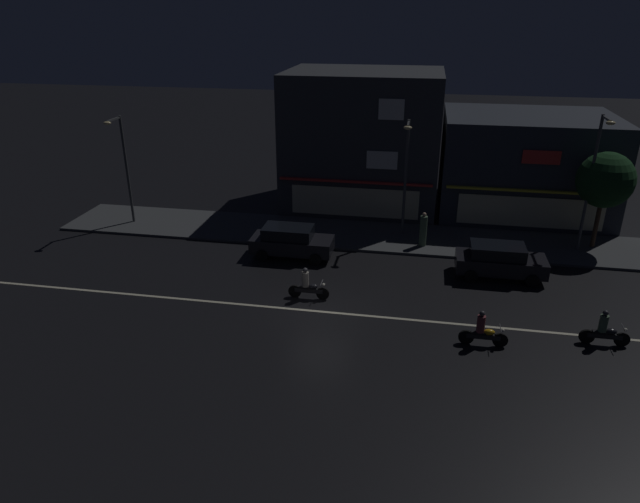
{
  "coord_description": "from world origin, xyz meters",
  "views": [
    {
      "loc": [
        3.9,
        -21.34,
        12.24
      ],
      "look_at": [
        -0.7,
        3.65,
        1.27
      ],
      "focal_mm": 31.8,
      "sensor_mm": 36.0,
      "label": 1
    }
  ],
  "objects_px": {
    "pedestrian_on_sidewalk": "(423,230)",
    "parked_car_near_kerb": "(500,260)",
    "motorcycle_following": "(308,286)",
    "streetlamp_east": "(593,174)",
    "motorcycle_opposite_lane": "(604,331)",
    "traffic_cone": "(280,245)",
    "streetlamp_west": "(124,161)",
    "streetlamp_mid": "(406,169)",
    "parked_car_trailing": "(291,241)",
    "motorcycle_lead": "(483,331)"
  },
  "relations": [
    {
      "from": "pedestrian_on_sidewalk",
      "to": "traffic_cone",
      "type": "xyz_separation_m",
      "value": [
        -7.66,
        -1.66,
        -0.75
      ]
    },
    {
      "from": "pedestrian_on_sidewalk",
      "to": "motorcycle_lead",
      "type": "distance_m",
      "value": 9.87
    },
    {
      "from": "streetlamp_west",
      "to": "pedestrian_on_sidewalk",
      "type": "distance_m",
      "value": 17.78
    },
    {
      "from": "motorcycle_following",
      "to": "streetlamp_mid",
      "type": "bearing_deg",
      "value": 64.78
    },
    {
      "from": "pedestrian_on_sidewalk",
      "to": "motorcycle_opposite_lane",
      "type": "relative_size",
      "value": 1.01
    },
    {
      "from": "pedestrian_on_sidewalk",
      "to": "parked_car_near_kerb",
      "type": "xyz_separation_m",
      "value": [
        3.75,
        -3.01,
        -0.16
      ]
    },
    {
      "from": "motorcycle_opposite_lane",
      "to": "traffic_cone",
      "type": "relative_size",
      "value": 3.45
    },
    {
      "from": "motorcycle_lead",
      "to": "motorcycle_following",
      "type": "bearing_deg",
      "value": -17.39
    },
    {
      "from": "streetlamp_west",
      "to": "traffic_cone",
      "type": "bearing_deg",
      "value": -12.12
    },
    {
      "from": "streetlamp_west",
      "to": "motorcycle_opposite_lane",
      "type": "distance_m",
      "value": 26.53
    },
    {
      "from": "streetlamp_east",
      "to": "parked_car_near_kerb",
      "type": "distance_m",
      "value": 6.95
    },
    {
      "from": "parked_car_trailing",
      "to": "motorcycle_following",
      "type": "distance_m",
      "value": 4.86
    },
    {
      "from": "streetlamp_mid",
      "to": "parked_car_trailing",
      "type": "xyz_separation_m",
      "value": [
        -5.67,
        -3.86,
        -3.18
      ]
    },
    {
      "from": "streetlamp_mid",
      "to": "pedestrian_on_sidewalk",
      "type": "relative_size",
      "value": 3.42
    },
    {
      "from": "parked_car_near_kerb",
      "to": "motorcycle_following",
      "type": "relative_size",
      "value": 2.26
    },
    {
      "from": "motorcycle_lead",
      "to": "motorcycle_following",
      "type": "relative_size",
      "value": 1.0
    },
    {
      "from": "streetlamp_east",
      "to": "motorcycle_lead",
      "type": "xyz_separation_m",
      "value": [
        -5.86,
        -10.39,
        -3.78
      ]
    },
    {
      "from": "streetlamp_mid",
      "to": "parked_car_trailing",
      "type": "distance_m",
      "value": 7.56
    },
    {
      "from": "streetlamp_mid",
      "to": "parked_car_near_kerb",
      "type": "height_order",
      "value": "streetlamp_mid"
    },
    {
      "from": "streetlamp_west",
      "to": "motorcycle_following",
      "type": "relative_size",
      "value": 3.38
    },
    {
      "from": "parked_car_near_kerb",
      "to": "motorcycle_opposite_lane",
      "type": "bearing_deg",
      "value": -58.8
    },
    {
      "from": "streetlamp_mid",
      "to": "traffic_cone",
      "type": "xyz_separation_m",
      "value": [
        -6.48,
        -3.07,
        -3.78
      ]
    },
    {
      "from": "streetlamp_east",
      "to": "traffic_cone",
      "type": "bearing_deg",
      "value": -171.15
    },
    {
      "from": "streetlamp_mid",
      "to": "motorcycle_lead",
      "type": "height_order",
      "value": "streetlamp_mid"
    },
    {
      "from": "pedestrian_on_sidewalk",
      "to": "parked_car_near_kerb",
      "type": "height_order",
      "value": "pedestrian_on_sidewalk"
    },
    {
      "from": "motorcycle_following",
      "to": "parked_car_trailing",
      "type": "bearing_deg",
      "value": 111.49
    },
    {
      "from": "parked_car_near_kerb",
      "to": "motorcycle_following",
      "type": "height_order",
      "value": "parked_car_near_kerb"
    },
    {
      "from": "streetlamp_mid",
      "to": "parked_car_trailing",
      "type": "height_order",
      "value": "streetlamp_mid"
    },
    {
      "from": "motorcycle_lead",
      "to": "traffic_cone",
      "type": "bearing_deg",
      "value": -36.16
    },
    {
      "from": "parked_car_near_kerb",
      "to": "traffic_cone",
      "type": "relative_size",
      "value": 7.82
    },
    {
      "from": "parked_car_trailing",
      "to": "traffic_cone",
      "type": "relative_size",
      "value": 7.82
    },
    {
      "from": "pedestrian_on_sidewalk",
      "to": "parked_car_near_kerb",
      "type": "distance_m",
      "value": 4.81
    },
    {
      "from": "parked_car_near_kerb",
      "to": "pedestrian_on_sidewalk",
      "type": "bearing_deg",
      "value": 141.26
    },
    {
      "from": "parked_car_trailing",
      "to": "motorcycle_opposite_lane",
      "type": "distance_m",
      "value": 15.33
    },
    {
      "from": "streetlamp_mid",
      "to": "parked_car_near_kerb",
      "type": "relative_size",
      "value": 1.53
    },
    {
      "from": "motorcycle_following",
      "to": "traffic_cone",
      "type": "bearing_deg",
      "value": 115.94
    },
    {
      "from": "streetlamp_mid",
      "to": "traffic_cone",
      "type": "height_order",
      "value": "streetlamp_mid"
    },
    {
      "from": "traffic_cone",
      "to": "parked_car_near_kerb",
      "type": "bearing_deg",
      "value": -6.76
    },
    {
      "from": "streetlamp_east",
      "to": "motorcycle_following",
      "type": "distance_m",
      "value": 15.92
    },
    {
      "from": "motorcycle_following",
      "to": "streetlamp_east",
      "type": "bearing_deg",
      "value": 29.74
    },
    {
      "from": "streetlamp_mid",
      "to": "motorcycle_lead",
      "type": "distance_m",
      "value": 12.06
    },
    {
      "from": "motorcycle_lead",
      "to": "motorcycle_following",
      "type": "xyz_separation_m",
      "value": [
        -7.51,
        2.61,
        0.0
      ]
    },
    {
      "from": "streetlamp_east",
      "to": "pedestrian_on_sidewalk",
      "type": "distance_m",
      "value": 9.03
    },
    {
      "from": "motorcycle_opposite_lane",
      "to": "streetlamp_west",
      "type": "bearing_deg",
      "value": -17.43
    },
    {
      "from": "traffic_cone",
      "to": "streetlamp_east",
      "type": "bearing_deg",
      "value": 8.85
    },
    {
      "from": "parked_car_trailing",
      "to": "motorcycle_opposite_lane",
      "type": "bearing_deg",
      "value": -23.88
    },
    {
      "from": "streetlamp_east",
      "to": "streetlamp_west",
      "type": "bearing_deg",
      "value": -179.18
    },
    {
      "from": "streetlamp_mid",
      "to": "streetlamp_east",
      "type": "height_order",
      "value": "streetlamp_east"
    },
    {
      "from": "streetlamp_west",
      "to": "streetlamp_mid",
      "type": "xyz_separation_m",
      "value": [
        16.35,
        0.96,
        0.07
      ]
    },
    {
      "from": "motorcycle_following",
      "to": "traffic_cone",
      "type": "relative_size",
      "value": 3.45
    }
  ]
}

